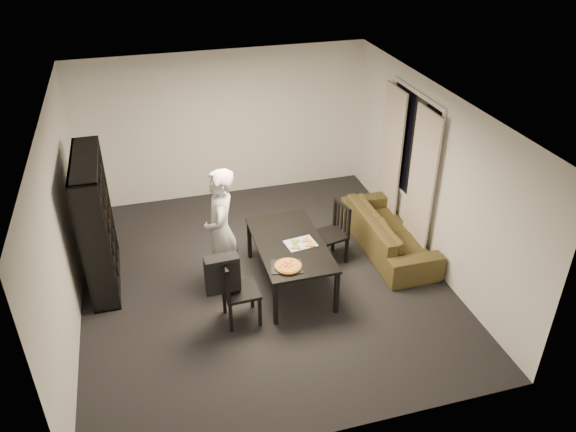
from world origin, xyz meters
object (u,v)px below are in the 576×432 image
object	(u,v)px
person	(221,231)
sofa	(389,231)
pepperoni_pizza	(288,266)
dining_table	(290,246)
chair_left	(234,287)
chair_right	(335,229)
bookshelf	(96,223)
baking_tray	(287,266)

from	to	relation	value
person	sofa	world-z (taller)	person
person	pepperoni_pizza	bearing A→B (deg)	55.69
dining_table	sofa	bearing A→B (deg)	14.50
chair_left	chair_right	xyz separation A→B (m)	(1.71, 0.98, -0.02)
chair_left	pepperoni_pizza	size ratio (longest dim) A/B	2.71
dining_table	bookshelf	bearing A→B (deg)	162.39
bookshelf	sofa	size ratio (longest dim) A/B	0.92
chair_right	bookshelf	bearing A→B (deg)	-109.74
chair_left	baking_tray	world-z (taller)	chair_left
chair_right	pepperoni_pizza	bearing A→B (deg)	-59.08
baking_tray	pepperoni_pizza	distance (m)	0.03
sofa	bookshelf	bearing A→B (deg)	85.20
dining_table	baking_tray	xyz separation A→B (m)	(-0.20, -0.53, 0.07)
bookshelf	baking_tray	xyz separation A→B (m)	(2.31, -1.32, -0.26)
bookshelf	person	bearing A→B (deg)	-20.68
dining_table	chair_right	bearing A→B (deg)	26.78
chair_right	person	distance (m)	1.77
pepperoni_pizza	sofa	size ratio (longest dim) A/B	0.17
bookshelf	dining_table	bearing A→B (deg)	-17.61
dining_table	pepperoni_pizza	xyz separation A→B (m)	(-0.18, -0.55, 0.09)
dining_table	sofa	xyz separation A→B (m)	(1.71, 0.44, -0.32)
chair_right	pepperoni_pizza	distance (m)	1.39
person	pepperoni_pizza	distance (m)	1.05
bookshelf	pepperoni_pizza	distance (m)	2.69
baking_tray	pepperoni_pizza	xyz separation A→B (m)	(0.01, -0.02, 0.02)
sofa	baking_tray	bearing A→B (deg)	116.97
bookshelf	chair_right	bearing A→B (deg)	-6.62
bookshelf	dining_table	world-z (taller)	bookshelf
person	baking_tray	bearing A→B (deg)	56.09
chair_right	pepperoni_pizza	size ratio (longest dim) A/B	2.64
sofa	chair_right	bearing A→B (deg)	92.03
chair_left	sofa	distance (m)	2.81
dining_table	pepperoni_pizza	bearing A→B (deg)	-108.27
bookshelf	baking_tray	distance (m)	2.67
dining_table	baking_tray	bearing A→B (deg)	-110.35
chair_right	sofa	size ratio (longest dim) A/B	0.45
bookshelf	baking_tray	size ratio (longest dim) A/B	4.75
chair_right	sofa	world-z (taller)	chair_right
chair_left	pepperoni_pizza	world-z (taller)	chair_left
dining_table	chair_right	size ratio (longest dim) A/B	1.78
bookshelf	chair_right	size ratio (longest dim) A/B	2.06
person	chair_left	bearing A→B (deg)	11.83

